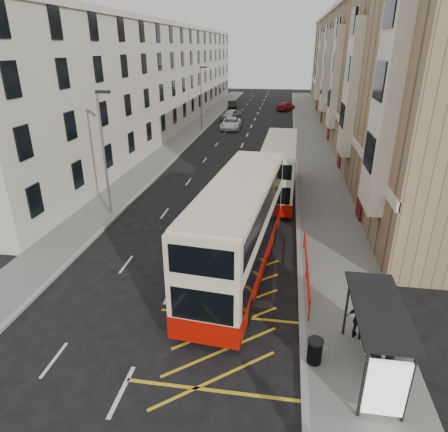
% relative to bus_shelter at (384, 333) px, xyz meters
% --- Properties ---
extents(ground, '(200.00, 200.00, 0.00)m').
position_rel_bus_shelter_xyz_m(ground, '(-8.34, 0.39, -2.14)').
color(ground, black).
rests_on(ground, ground).
extents(pavement_right, '(4.00, 120.00, 0.15)m').
position_rel_bus_shelter_xyz_m(pavement_right, '(-0.34, 30.39, -2.06)').
color(pavement_right, slate).
rests_on(pavement_right, ground).
extents(pavement_left, '(3.00, 120.00, 0.15)m').
position_rel_bus_shelter_xyz_m(pavement_left, '(-15.84, 30.39, -2.06)').
color(pavement_left, slate).
rests_on(pavement_left, ground).
extents(kerb_right, '(0.25, 120.00, 0.15)m').
position_rel_bus_shelter_xyz_m(kerb_right, '(-2.34, 30.39, -2.06)').
color(kerb_right, gray).
rests_on(kerb_right, ground).
extents(kerb_left, '(0.25, 120.00, 0.15)m').
position_rel_bus_shelter_xyz_m(kerb_left, '(-14.34, 30.39, -2.06)').
color(kerb_left, gray).
rests_on(kerb_left, ground).
extents(road_markings, '(10.00, 110.00, 0.01)m').
position_rel_bus_shelter_xyz_m(road_markings, '(-8.34, 45.39, -2.13)').
color(road_markings, silver).
rests_on(road_markings, ground).
extents(terrace_right, '(10.75, 79.00, 15.25)m').
position_rel_bus_shelter_xyz_m(terrace_right, '(6.54, 45.77, 5.38)').
color(terrace_right, '#987D58').
rests_on(terrace_right, ground).
extents(terrace_left, '(9.18, 79.00, 13.25)m').
position_rel_bus_shelter_xyz_m(terrace_left, '(-21.77, 45.89, 4.38)').
color(terrace_left, beige).
rests_on(terrace_left, ground).
extents(bus_shelter, '(1.65, 4.25, 2.70)m').
position_rel_bus_shelter_xyz_m(bus_shelter, '(0.00, 0.00, 0.00)').
color(bus_shelter, black).
rests_on(bus_shelter, pavement_right).
extents(guard_railing, '(0.06, 6.56, 1.01)m').
position_rel_bus_shelter_xyz_m(guard_railing, '(-2.09, 6.14, -1.28)').
color(guard_railing, red).
rests_on(guard_railing, pavement_right).
extents(street_lamp_near, '(0.93, 0.18, 8.00)m').
position_rel_bus_shelter_xyz_m(street_lamp_near, '(-14.69, 12.39, 2.50)').
color(street_lamp_near, gray).
rests_on(street_lamp_near, pavement_left).
extents(street_lamp_far, '(0.93, 0.18, 8.00)m').
position_rel_bus_shelter_xyz_m(street_lamp_far, '(-14.69, 42.39, 2.50)').
color(street_lamp_far, gray).
rests_on(street_lamp_far, pavement_left).
extents(double_decker_front, '(3.92, 12.24, 4.80)m').
position_rel_bus_shelter_xyz_m(double_decker_front, '(-5.45, 6.59, 0.31)').
color(double_decker_front, beige).
rests_on(double_decker_front, ground).
extents(double_decker_rear, '(2.66, 10.49, 4.16)m').
position_rel_bus_shelter_xyz_m(double_decker_rear, '(-3.82, 18.39, -0.02)').
color(double_decker_rear, beige).
rests_on(double_decker_rear, ground).
extents(litter_bin, '(0.58, 0.58, 0.96)m').
position_rel_bus_shelter_xyz_m(litter_bin, '(-1.99, 0.59, -1.49)').
color(litter_bin, black).
rests_on(litter_bin, pavement_right).
extents(pedestrian_mid, '(1.07, 0.98, 1.78)m').
position_rel_bus_shelter_xyz_m(pedestrian_mid, '(0.65, 0.37, -1.10)').
color(pedestrian_mid, black).
rests_on(pedestrian_mid, pavement_right).
extents(pedestrian_far, '(1.04, 0.83, 1.65)m').
position_rel_bus_shelter_xyz_m(pedestrian_far, '(-0.27, 2.15, -1.16)').
color(pedestrian_far, black).
rests_on(pedestrian_far, pavement_right).
extents(white_van, '(2.65, 5.50, 1.51)m').
position_rel_bus_shelter_xyz_m(white_van, '(-10.97, 43.86, -1.38)').
color(white_van, white).
rests_on(white_van, ground).
extents(car_silver, '(3.08, 4.80, 1.52)m').
position_rel_bus_shelter_xyz_m(car_silver, '(-12.04, 51.61, -1.38)').
color(car_silver, '#B8B9C0').
rests_on(car_silver, ground).
extents(car_dark, '(2.18, 4.09, 1.28)m').
position_rel_bus_shelter_xyz_m(car_dark, '(-13.54, 63.95, -1.50)').
color(car_dark, black).
rests_on(car_dark, ground).
extents(car_red, '(3.64, 5.34, 1.44)m').
position_rel_bus_shelter_xyz_m(car_red, '(-3.72, 62.52, -1.42)').
color(car_red, '#AE1920').
rests_on(car_red, ground).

